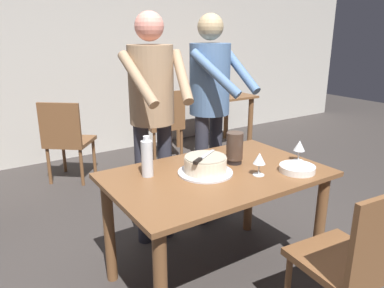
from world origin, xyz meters
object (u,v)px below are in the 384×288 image
cake_on_platter (205,165)px  water_bottle (147,158)px  main_dining_table (217,191)px  wine_glass_far (259,159)px  person_standing_beside (210,98)px  background_table (215,107)px  cake_knife (201,159)px  background_chair_1 (165,122)px  plate_stack (297,169)px  background_chair_2 (67,138)px  person_cutting_cake (152,106)px  chair_near_side (355,258)px  hurricane_lamp (235,148)px  wine_glass_near (299,146)px

cake_on_platter → water_bottle: 0.36m
main_dining_table → wine_glass_far: bearing=-42.6°
water_bottle → person_standing_beside: bearing=30.6°
main_dining_table → background_table: (1.71, 2.33, -0.05)m
main_dining_table → person_standing_beside: bearing=57.5°
cake_knife → wine_glass_far: wine_glass_far is taller
background_chair_1 → water_bottle: bearing=-121.3°
plate_stack → background_chair_2: (-0.79, 2.45, -0.28)m
cake_knife → water_bottle: bearing=142.7°
cake_knife → wine_glass_far: 0.36m
main_dining_table → water_bottle: water_bottle is taller
person_standing_beside → cake_on_platter: bearing=-127.8°
wine_glass_far → background_chair_2: 2.46m
person_standing_beside → background_chair_2: 1.82m
background_chair_1 → main_dining_table: bearing=-111.2°
plate_stack → person_standing_beside: size_ratio=0.13×
cake_knife → background_chair_2: size_ratio=0.27×
plate_stack → person_standing_beside: bearing=90.3°
cake_knife → background_table: size_ratio=0.24×
person_cutting_cake → chair_near_side: (0.39, -1.43, -0.58)m
main_dining_table → wine_glass_far: wine_glass_far is taller
background_chair_1 → cake_on_platter: bearing=-112.9°
person_standing_beside → person_cutting_cake: bearing=-176.8°
background_table → cake_on_platter: bearing=-127.7°
water_bottle → background_table: 3.01m
main_dining_table → hurricane_lamp: bearing=20.6°
chair_near_side → water_bottle: bearing=123.7°
cake_on_platter → hurricane_lamp: hurricane_lamp is taller
cake_knife → background_table: bearing=51.7°
cake_on_platter → background_chair_2: size_ratio=0.38×
wine_glass_far → person_standing_beside: 0.89m
background_chair_1 → person_standing_beside: bearing=-105.8°
water_bottle → background_chair_1: bearing=58.7°
cake_on_platter → person_cutting_cake: size_ratio=0.20×
wine_glass_near → background_chair_1: (0.29, 2.38, -0.36)m
cake_on_platter → person_cutting_cake: 0.66m
cake_knife → hurricane_lamp: size_ratio=1.16×
background_table → person_cutting_cake: bearing=-137.1°
hurricane_lamp → chair_near_side: (0.08, -0.87, -0.37)m
person_standing_beside → background_chair_2: size_ratio=1.91×
person_cutting_cake → background_chair_2: (-0.24, 1.56, -0.58)m
main_dining_table → wine_glass_far: 0.34m
water_bottle → chair_near_side: water_bottle is taller
water_bottle → person_standing_beside: size_ratio=0.15×
plate_stack → water_bottle: bearing=151.2°
cake_on_platter → background_chair_1: 2.43m
wine_glass_near → person_cutting_cake: size_ratio=0.08×
plate_stack → wine_glass_near: wine_glass_near is taller
plate_stack → water_bottle: size_ratio=0.88×
cake_on_platter → background_chair_1: background_chair_1 is taller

